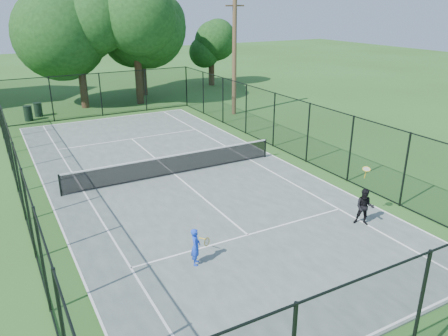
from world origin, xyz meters
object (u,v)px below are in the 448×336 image
trash_bin_left (28,113)px  player_blue (196,247)px  trash_bin_right (38,110)px  utility_pole (234,56)px  player_black (365,207)px  tennis_net (174,164)px

trash_bin_left → player_blue: bearing=-83.5°
trash_bin_right → utility_pole: utility_pole is taller
player_black → trash_bin_left: bearing=111.8°
trash_bin_right → utility_pole: (12.34, -5.98, 3.57)m
trash_bin_left → player_blue: (2.43, -21.16, 0.14)m
player_black → tennis_net: bearing=117.4°
tennis_net → trash_bin_right: bearing=104.8°
player_black → utility_pole: bearing=75.3°
tennis_net → player_blue: (-2.29, -7.12, 0.07)m
utility_pole → player_blue: (-10.66, -16.12, -3.42)m
trash_bin_left → trash_bin_right: size_ratio=1.04×
trash_bin_right → player_black: (7.97, -22.70, 0.25)m
utility_pole → player_blue: 19.63m
tennis_net → trash_bin_left: size_ratio=9.93×
trash_bin_left → player_black: bearing=-68.2°
trash_bin_right → player_black: player_black is taller
trash_bin_left → player_black: size_ratio=0.50×
trash_bin_left → utility_pole: 14.47m
tennis_net → utility_pole: 12.78m
tennis_net → trash_bin_left: bearing=108.6°
player_blue → player_black: size_ratio=0.58×
trash_bin_right → player_black: 24.06m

